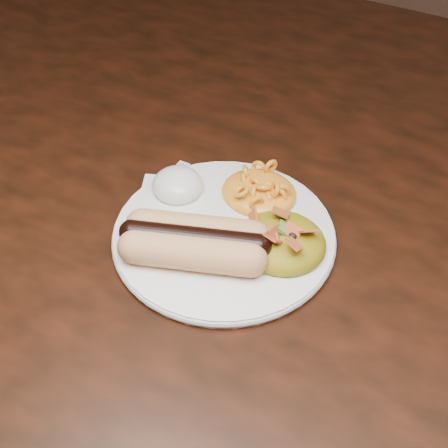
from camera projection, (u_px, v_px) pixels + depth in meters
The scene contains 7 objects.
table at pixel (344, 254), 0.73m from camera, with size 1.60×0.90×0.75m.
plate at pixel (224, 235), 0.62m from camera, with size 0.22×0.22×0.01m, color white.
hotdog at pixel (195, 241), 0.58m from camera, with size 0.12×0.10×0.03m.
mac_and_cheese at pixel (259, 184), 0.64m from camera, with size 0.08×0.07×0.03m, color yellow.
sour_cream at pixel (177, 179), 0.64m from camera, with size 0.05×0.05×0.03m, color white.
taco_salad at pixel (282, 236), 0.59m from camera, with size 0.09×0.08×0.04m.
fork at pixel (144, 207), 0.65m from camera, with size 0.02×0.12×0.00m, color white.
Camera 1 is at (0.11, -0.50, 1.20)m, focal length 50.00 mm.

